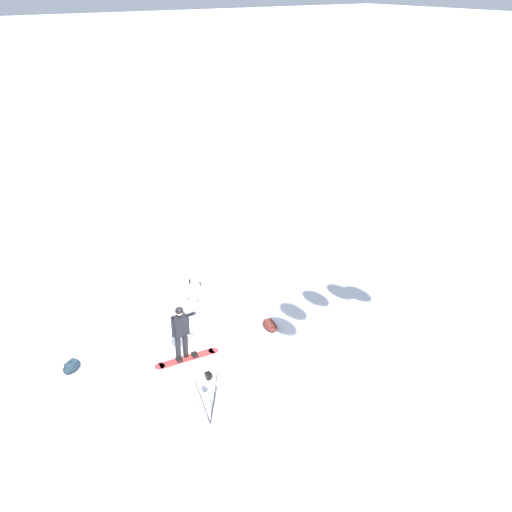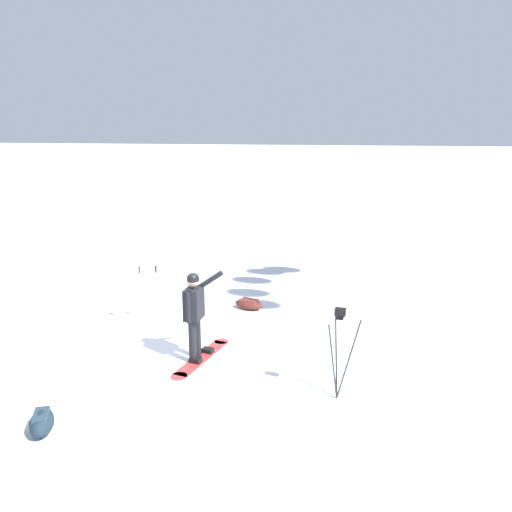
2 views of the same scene
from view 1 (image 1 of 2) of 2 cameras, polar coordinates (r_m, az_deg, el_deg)
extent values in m
plane|color=white|center=(15.92, -6.39, -9.23)|extent=(300.00, 300.00, 0.00)
cylinder|color=black|center=(15.42, -7.09, -8.82)|extent=(0.14, 0.14, 0.78)
cylinder|color=black|center=(15.34, -7.80, -9.09)|extent=(0.14, 0.14, 0.78)
cube|color=black|center=(15.01, -7.59, -6.89)|extent=(0.41, 0.28, 0.55)
sphere|color=tan|center=(14.79, -7.69, -5.56)|extent=(0.21, 0.21, 0.21)
sphere|color=black|center=(14.78, -7.69, -5.47)|extent=(0.22, 0.22, 0.22)
cylinder|color=black|center=(14.71, -6.61, -5.84)|extent=(0.12, 0.51, 0.39)
cylinder|color=black|center=(14.95, -8.30, -7.10)|extent=(0.09, 0.09, 0.55)
cube|color=#B23333|center=(15.57, -6.92, -10.14)|extent=(1.55, 0.45, 0.02)
cylinder|color=#B23333|center=(15.79, -4.30, -9.43)|extent=(0.27, 0.27, 0.02)
cylinder|color=#B23333|center=(15.40, -9.62, -10.84)|extent=(0.27, 0.27, 0.02)
cube|color=black|center=(15.60, -6.16, -9.79)|extent=(0.16, 0.22, 0.08)
cube|color=black|center=(15.49, -7.70, -10.19)|extent=(0.16, 0.22, 0.08)
ellipsoid|color=#4C1E19|center=(16.60, 1.40, -6.94)|extent=(0.49, 0.72, 0.22)
cube|color=brown|center=(16.55, 1.40, -6.72)|extent=(0.30, 0.43, 0.08)
cylinder|color=#262628|center=(13.10, -4.25, -14.68)|extent=(0.07, 0.32, 1.28)
cylinder|color=#262628|center=(13.28, -4.23, -14.02)|extent=(0.31, 0.13, 1.28)
cylinder|color=#262628|center=(13.19, -5.33, -14.41)|extent=(0.31, 0.15, 1.28)
cube|color=black|center=(12.77, -4.77, -12.08)|extent=(0.10, 0.10, 0.06)
cube|color=black|center=(12.72, -4.79, -11.79)|extent=(0.12, 0.16, 0.10)
ellipsoid|color=#192833|center=(15.68, -17.98, -10.49)|extent=(0.62, 0.54, 0.31)
cube|color=#263A47|center=(15.61, -18.04, -10.17)|extent=(0.37, 0.32, 0.08)
cylinder|color=gray|center=(16.99, -6.55, -4.21)|extent=(0.12, 0.06, 1.26)
cylinder|color=black|center=(16.71, -6.65, -2.56)|extent=(0.05, 0.05, 0.14)
cylinder|color=gray|center=(16.83, -5.55, -4.48)|extent=(0.11, 0.10, 1.26)
cylinder|color=black|center=(16.55, -5.64, -2.81)|extent=(0.05, 0.05, 0.14)
camera|label=2|loc=(9.93, -41.00, -13.49)|focal=35.00mm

